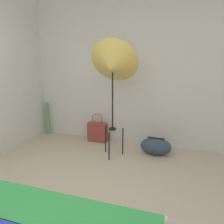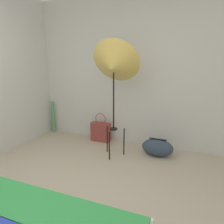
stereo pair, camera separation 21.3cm
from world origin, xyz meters
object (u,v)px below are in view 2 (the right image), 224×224
(paper_roll, at_px, (53,117))
(duffel_bag, at_px, (157,148))
(tote_bag, at_px, (101,132))
(photo_umbrella, at_px, (114,66))

(paper_roll, bearing_deg, duffel_bag, -7.74)
(tote_bag, bearing_deg, photo_umbrella, -46.77)
(paper_roll, bearing_deg, tote_bag, -3.73)
(photo_umbrella, bearing_deg, duffel_bag, 20.95)
(tote_bag, relative_size, paper_roll, 0.83)
(duffel_bag, bearing_deg, paper_roll, 172.26)
(photo_umbrella, bearing_deg, tote_bag, 133.23)
(duffel_bag, relative_size, paper_roll, 0.76)
(photo_umbrella, bearing_deg, paper_roll, 160.57)
(tote_bag, distance_m, paper_roll, 1.15)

